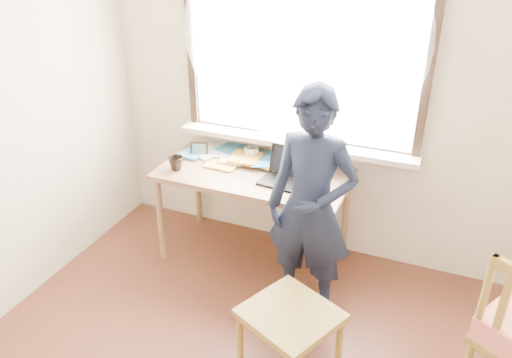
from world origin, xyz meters
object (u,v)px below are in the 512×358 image
at_px(desk, 254,181).
at_px(person, 311,208).
at_px(mug_white, 251,152).
at_px(work_chair, 290,323).
at_px(mug_dark, 176,163).
at_px(laptop, 287,174).

bearing_deg(desk, person, -35.68).
bearing_deg(desk, mug_white, 116.45).
relative_size(mug_white, work_chair, 0.19).
height_order(mug_white, work_chair, mug_white).
bearing_deg(mug_white, person, -43.05).
bearing_deg(mug_white, mug_dark, -136.82).
relative_size(work_chair, person, 0.39).
height_order(work_chair, person, person).
bearing_deg(work_chair, mug_dark, 144.89).
distance_m(desk, mug_dark, 0.60).
relative_size(mug_white, mug_dark, 1.04).
xyz_separation_m(desk, mug_dark, (-0.55, -0.18, 0.13)).
distance_m(desk, person, 0.71).
height_order(mug_dark, person, person).
bearing_deg(mug_white, work_chair, -58.67).
xyz_separation_m(mug_white, mug_dark, (-0.44, -0.41, 0.01)).
xyz_separation_m(work_chair, person, (-0.09, 0.62, 0.38)).
height_order(desk, laptop, laptop).
distance_m(mug_white, work_chair, 1.52).
relative_size(desk, work_chair, 2.25).
xyz_separation_m(desk, mug_white, (-0.11, 0.23, 0.13)).
height_order(mug_white, person, person).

